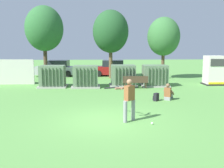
{
  "coord_description": "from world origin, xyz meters",
  "views": [
    {
      "loc": [
        -0.4,
        -10.38,
        3.05
      ],
      "look_at": [
        0.34,
        3.5,
        1.0
      ],
      "focal_mm": 41.33,
      "sensor_mm": 36.0,
      "label": 1
    }
  ],
  "objects": [
    {
      "name": "transformer_mid_east",
      "position": [
        1.49,
        9.19,
        0.79
      ],
      "size": [
        2.1,
        1.7,
        1.62
      ],
      "color": "#9E9B93",
      "rests_on": "ground"
    },
    {
      "name": "seated_spectator",
      "position": [
        3.58,
        3.9,
        0.38
      ],
      "size": [
        0.68,
        0.78,
        0.96
      ],
      "color": "gray",
      "rests_on": "ground"
    },
    {
      "name": "sports_ball",
      "position": [
        1.7,
        -0.69,
        0.04
      ],
      "size": [
        0.09,
        0.09,
        0.09
      ],
      "primitive_type": "sphere",
      "color": "white",
      "rests_on": "ground"
    },
    {
      "name": "park_bench",
      "position": [
        2.27,
        7.92,
        0.54
      ],
      "size": [
        1.8,
        0.41,
        0.92
      ],
      "color": "#4C3828",
      "rests_on": "ground"
    },
    {
      "name": "tree_left",
      "position": [
        -5.43,
        14.49,
        4.65
      ],
      "size": [
        3.55,
        3.55,
        6.78
      ],
      "color": "#4C3828",
      "rests_on": "ground"
    },
    {
      "name": "batter",
      "position": [
        0.81,
        -0.17,
        0.98
      ],
      "size": [
        1.26,
        1.38,
        1.74
      ],
      "color": "gray",
      "rests_on": "ground"
    },
    {
      "name": "parked_car_left_of_center",
      "position": [
        0.99,
        16.06,
        0.75
      ],
      "size": [
        4.32,
        2.17,
        1.62
      ],
      "color": "maroon",
      "rests_on": "ground"
    },
    {
      "name": "backpack",
      "position": [
        2.82,
        3.65,
        0.21
      ],
      "size": [
        0.37,
        0.38,
        0.44
      ],
      "color": "black",
      "rests_on": "ground"
    },
    {
      "name": "parked_car_leftmost",
      "position": [
        -4.62,
        16.19,
        0.75
      ],
      "size": [
        4.33,
        2.2,
        1.62
      ],
      "color": "#B2B2B7",
      "rests_on": "ground"
    },
    {
      "name": "tree_center_left",
      "position": [
        0.77,
        14.09,
        4.38
      ],
      "size": [
        3.34,
        3.34,
        6.38
      ],
      "color": "brown",
      "rests_on": "ground"
    },
    {
      "name": "transformer_east",
      "position": [
        3.91,
        8.96,
        0.79
      ],
      "size": [
        2.1,
        1.7,
        1.62
      ],
      "color": "#9E9B93",
      "rests_on": "ground"
    },
    {
      "name": "tree_center_right",
      "position": [
        5.64,
        13.46,
        3.91
      ],
      "size": [
        2.98,
        2.98,
        5.7
      ],
      "color": "brown",
      "rests_on": "ground"
    },
    {
      "name": "generator_enclosure",
      "position": [
        8.78,
        9.49,
        1.14
      ],
      "size": [
        1.6,
        1.4,
        2.3
      ],
      "color": "#262626",
      "rests_on": "ground"
    },
    {
      "name": "ground_plane",
      "position": [
        0.0,
        0.0,
        0.0
      ],
      "size": [
        96.0,
        96.0,
        0.0
      ],
      "primitive_type": "plane",
      "color": "#5B9947"
    },
    {
      "name": "transformer_west",
      "position": [
        -3.82,
        8.94,
        0.79
      ],
      "size": [
        2.1,
        1.7,
        1.62
      ],
      "color": "#9E9B93",
      "rests_on": "ground"
    },
    {
      "name": "fence_panel",
      "position": [
        -7.96,
        10.5,
        1.0
      ],
      "size": [
        4.8,
        0.12,
        2.0
      ],
      "primitive_type": "cube",
      "color": "beige",
      "rests_on": "ground"
    },
    {
      "name": "transformer_mid_west",
      "position": [
        -1.34,
        8.74,
        0.79
      ],
      "size": [
        2.1,
        1.7,
        1.62
      ],
      "color": "#9E9B93",
      "rests_on": "ground"
    }
  ]
}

